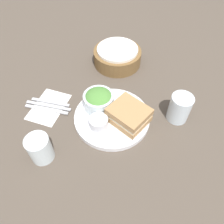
{
  "coord_description": "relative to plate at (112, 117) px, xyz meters",
  "views": [
    {
      "loc": [
        0.15,
        -0.44,
        0.62
      ],
      "look_at": [
        0.0,
        0.0,
        0.04
      ],
      "focal_mm": 35.0,
      "sensor_mm": 36.0,
      "label": 1
    }
  ],
  "objects": [
    {
      "name": "water_glass",
      "position": [
        -0.16,
        -0.21,
        0.04
      ],
      "size": [
        0.07,
        0.07,
        0.09
      ],
      "primitive_type": "cylinder",
      "color": "silver",
      "rests_on": "ground_plane"
    },
    {
      "name": "sandwich",
      "position": [
        0.06,
        0.0,
        0.04
      ],
      "size": [
        0.15,
        0.15,
        0.06
      ],
      "color": "#A37A4C",
      "rests_on": "plate"
    },
    {
      "name": "knife",
      "position": [
        -0.24,
        -0.02,
        -0.0
      ],
      "size": [
        0.17,
        0.03,
        0.01
      ],
      "primitive_type": "cube",
      "rotation": [
        0.0,
        0.0,
        3.24
      ],
      "color": "#B2B2B7",
      "rests_on": "napkin"
    },
    {
      "name": "napkin",
      "position": [
        -0.24,
        -0.02,
        -0.01
      ],
      "size": [
        0.11,
        0.16,
        0.0
      ],
      "primitive_type": "cube",
      "color": "white",
      "rests_on": "ground_plane"
    },
    {
      "name": "ground_plane",
      "position": [
        0.0,
        0.0,
        -0.01
      ],
      "size": [
        4.0,
        4.0,
        0.0
      ],
      "primitive_type": "plane",
      "color": "#4C4238"
    },
    {
      "name": "plate",
      "position": [
        0.0,
        0.0,
        0.0
      ],
      "size": [
        0.26,
        0.26,
        0.02
      ],
      "primitive_type": "cylinder",
      "color": "silver",
      "rests_on": "ground_plane"
    },
    {
      "name": "fork",
      "position": [
        -0.24,
        -0.04,
        -0.0
      ],
      "size": [
        0.17,
        0.03,
        0.01
      ],
      "primitive_type": "cube",
      "rotation": [
        0.0,
        0.0,
        3.24
      ],
      "color": "#B2B2B7",
      "rests_on": "napkin"
    },
    {
      "name": "spoon",
      "position": [
        -0.24,
        -0.01,
        -0.0
      ],
      "size": [
        0.15,
        0.03,
        0.01
      ],
      "primitive_type": "cube",
      "rotation": [
        0.0,
        0.0,
        3.24
      ],
      "color": "#B2B2B7",
      "rests_on": "napkin"
    },
    {
      "name": "drink_glass",
      "position": [
        0.22,
        0.08,
        0.04
      ],
      "size": [
        0.07,
        0.07,
        0.1
      ],
      "primitive_type": "cylinder",
      "color": "silver",
      "rests_on": "ground_plane"
    },
    {
      "name": "orange_wedge",
      "position": [
        0.03,
        0.07,
        0.03
      ],
      "size": [
        0.04,
        0.04,
        0.04
      ],
      "primitive_type": "sphere",
      "color": "orange",
      "rests_on": "plate"
    },
    {
      "name": "salad_bowl",
      "position": [
        -0.06,
        0.03,
        0.05
      ],
      "size": [
        0.11,
        0.11,
        0.07
      ],
      "color": "silver",
      "rests_on": "plate"
    },
    {
      "name": "bread_basket",
      "position": [
        -0.08,
        0.3,
        0.03
      ],
      "size": [
        0.2,
        0.2,
        0.08
      ],
      "color": "brown",
      "rests_on": "ground_plane"
    },
    {
      "name": "dressing_cup",
      "position": [
        -0.03,
        -0.05,
        0.03
      ],
      "size": [
        0.06,
        0.06,
        0.03
      ],
      "primitive_type": "cylinder",
      "color": "#B7B7BC",
      "rests_on": "plate"
    }
  ]
}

